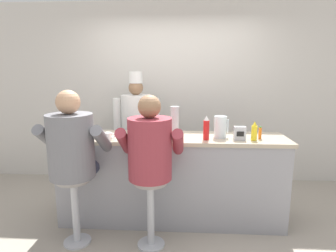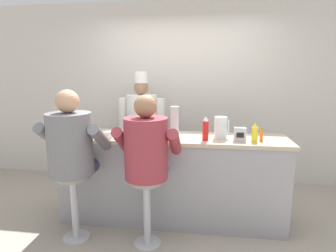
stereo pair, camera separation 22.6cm
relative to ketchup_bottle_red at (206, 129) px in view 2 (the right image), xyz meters
name	(u,v)px [view 2 (the right image)]	position (x,y,z in m)	size (l,w,h in m)	color
ground_plane	(168,232)	(-0.37, -0.16, -1.10)	(20.00, 20.00, 0.00)	#9E9384
wall_back	(182,94)	(-0.37, 1.45, 0.25)	(10.00, 0.06, 2.70)	beige
diner_counter	(172,178)	(-0.37, 0.14, -0.61)	(2.51, 0.59, 0.98)	gray
ketchup_bottle_red	(206,129)	(0.00, 0.00, 0.00)	(0.06, 0.06, 0.25)	red
mustard_bottle_yellow	(255,133)	(0.49, 0.00, -0.03)	(0.06, 0.06, 0.20)	yellow
hot_sauce_bottle_orange	(261,135)	(0.57, 0.07, -0.06)	(0.03, 0.03, 0.13)	orange
water_pitcher_clear	(221,128)	(0.16, 0.11, 0.00)	(0.16, 0.14, 0.23)	silver
breakfast_plate	(128,138)	(-0.81, -0.06, -0.11)	(0.22, 0.22, 0.04)	white
cereal_bowl	(160,134)	(-0.49, 0.09, -0.09)	(0.14, 0.14, 0.06)	#B24C47
coffee_mug_white	(109,135)	(-1.01, -0.07, -0.08)	(0.12, 0.08, 0.08)	white
cup_stack_steel	(175,122)	(-0.33, 0.12, 0.05)	(0.10, 0.10, 0.33)	#B7BABF
napkin_dispenser_chrome	(240,134)	(0.35, 0.01, -0.05)	(0.12, 0.07, 0.14)	silver
diner_seated_grey	(72,147)	(-1.28, -0.35, -0.14)	(0.65, 0.64, 1.52)	#B2B5BA
diner_seated_maroon	(147,152)	(-0.54, -0.35, -0.16)	(0.62, 0.61, 1.48)	#B2B5BA
cook_in_whites_near	(142,126)	(-0.90, 0.99, -0.18)	(0.66, 0.42, 1.69)	#232328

